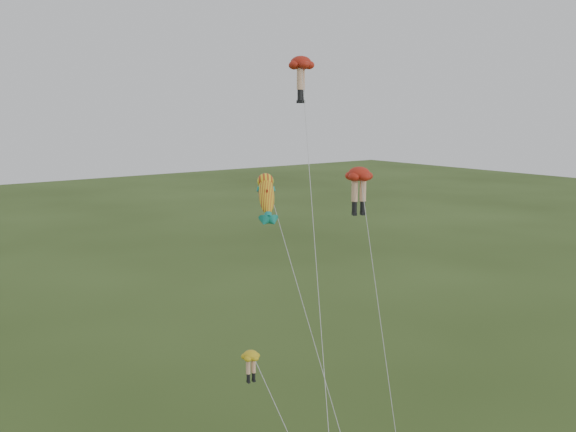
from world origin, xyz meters
TOP-DOWN VIEW (x-y plane):
  - legs_kite_red_high at (4.46, 9.91)m, footprint 8.67×13.21m
  - legs_kite_red_mid at (3.76, 4.05)m, footprint 2.47×6.16m
  - legs_kite_yellow at (-3.21, 3.85)m, footprint 1.08×8.13m
  - fish_kite at (-0.75, 6.18)m, footprint 2.05×8.90m

SIDE VIEW (x-z plane):
  - legs_kite_yellow at x=-3.21m, z-range 2.97..10.27m
  - fish_kite at x=-0.75m, z-range 6.56..22.38m
  - legs_kite_red_mid at x=3.76m, z-range 7.16..23.04m
  - legs_kite_red_high at x=4.46m, z-range 10.12..32.12m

